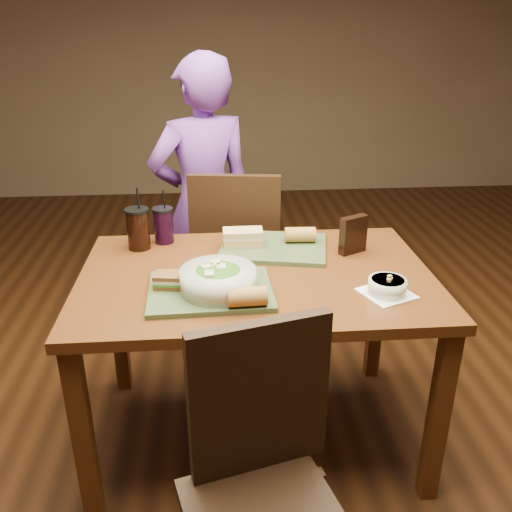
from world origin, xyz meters
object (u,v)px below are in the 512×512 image
at_px(soup_bowl, 387,286).
at_px(cup_cola, 138,228).
at_px(tray_near, 211,291).
at_px(tray_far, 274,247).
at_px(dining_table, 256,295).
at_px(chip_bag, 353,235).
at_px(sandwich_far, 243,237).
at_px(cup_berry, 164,225).
at_px(baguette_far, 300,235).
at_px(chair_near, 263,472).
at_px(diner, 204,205).
at_px(salad_bowl, 218,278).
at_px(sandwich_near, 170,280).
at_px(chair_far, 234,255).
at_px(baguette_near, 247,297).

distance_m(soup_bowl, cup_cola, 1.01).
distance_m(tray_near, tray_far, 0.45).
distance_m(tray_near, cup_cola, 0.52).
relative_size(dining_table, chip_bag, 8.49).
bearing_deg(sandwich_far, tray_far, -9.11).
xyz_separation_m(soup_bowl, cup_berry, (-0.79, 0.54, 0.05)).
height_order(dining_table, tray_far, tray_far).
xyz_separation_m(sandwich_far, cup_cola, (-0.42, 0.04, 0.04)).
bearing_deg(tray_far, baguette_far, 14.65).
height_order(chair_near, cup_cola, cup_cola).
xyz_separation_m(chair_near, tray_near, (-0.13, 0.57, 0.25)).
relative_size(diner, tray_near, 3.53).
bearing_deg(diner, salad_bowl, 74.21).
xyz_separation_m(dining_table, tray_near, (-0.17, -0.15, 0.10)).
bearing_deg(sandwich_near, cup_cola, 110.70).
xyz_separation_m(chair_far, baguette_near, (0.00, -0.93, 0.26)).
distance_m(dining_table, baguette_far, 0.35).
height_order(sandwich_near, baguette_far, baguette_far).
distance_m(tray_near, chip_bag, 0.65).
distance_m(diner, baguette_far, 0.72).
xyz_separation_m(tray_far, cup_cola, (-0.55, 0.06, 0.08)).
bearing_deg(tray_far, chair_near, -97.89).
bearing_deg(chair_far, tray_near, -98.07).
distance_m(tray_near, salad_bowl, 0.06).
relative_size(diner, baguette_near, 11.71).
xyz_separation_m(salad_bowl, soup_bowl, (0.57, -0.04, -0.03)).
bearing_deg(baguette_far, soup_bowl, -62.84).
height_order(chair_far, cup_berry, cup_berry).
bearing_deg(chip_bag, tray_far, 142.02).
height_order(sandwich_near, cup_cola, cup_cola).
bearing_deg(chair_near, soup_bowl, 47.73).
height_order(baguette_near, cup_cola, cup_cola).
relative_size(baguette_far, cup_berry, 0.54).
distance_m(soup_bowl, baguette_far, 0.50).
height_order(sandwich_near, sandwich_far, sandwich_far).
bearing_deg(soup_bowl, baguette_near, -171.28).
bearing_deg(tray_far, soup_bowl, -50.71).
distance_m(chair_far, cup_cola, 0.62).
height_order(chair_near, soup_bowl, chair_near).
bearing_deg(sandwich_near, tray_near, -10.83).
height_order(chair_near, baguette_near, chair_near).
height_order(baguette_near, chip_bag, chip_bag).
relative_size(chair_near, cup_berry, 3.93).
distance_m(tray_far, sandwich_far, 0.13).
height_order(sandwich_near, cup_berry, cup_berry).
relative_size(sandwich_far, cup_cola, 0.61).
bearing_deg(diner, sandwich_far, 86.32).
bearing_deg(chair_far, cup_cola, -136.78).
relative_size(tray_far, sandwich_far, 2.63).
bearing_deg(soup_bowl, tray_far, 129.29).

